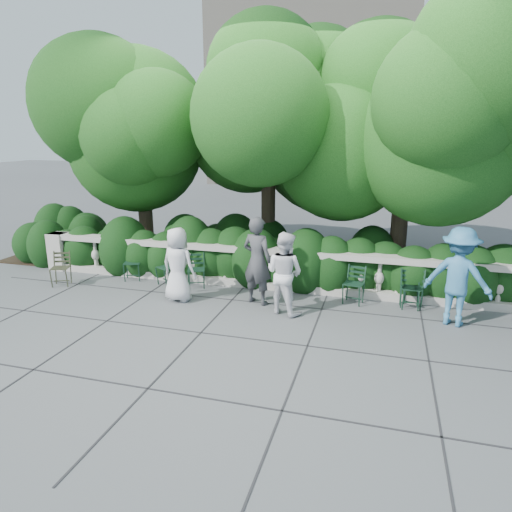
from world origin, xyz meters
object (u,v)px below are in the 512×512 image
(chair_b, at_px, (132,282))
(person_woman_grey, at_px, (257,261))
(chair_c, at_px, (163,286))
(person_older_blue, at_px, (458,277))
(chair_a, at_px, (197,289))
(chair_e, at_px, (411,310))
(person_businessman, at_px, (178,265))
(person_casual_man, at_px, (284,273))
(chair_f, at_px, (351,305))
(chair_d, at_px, (409,310))
(chair_weathered, at_px, (60,287))

(chair_b, bearing_deg, person_woman_grey, -28.29)
(chair_b, xyz_separation_m, chair_c, (0.90, -0.12, 0.00))
(person_woman_grey, xyz_separation_m, person_older_blue, (3.98, -0.04, 0.00))
(chair_a, distance_m, chair_e, 4.85)
(chair_b, xyz_separation_m, person_woman_grey, (3.41, -0.57, 0.96))
(chair_c, bearing_deg, chair_a, 29.94)
(chair_c, bearing_deg, person_businessman, -14.48)
(chair_c, distance_m, person_casual_man, 3.40)
(chair_f, distance_m, person_older_blue, 2.26)
(chair_d, bearing_deg, chair_weathered, -158.62)
(chair_weathered, xyz_separation_m, person_older_blue, (8.83, 0.26, 0.96))
(chair_b, relative_size, person_casual_man, 0.49)
(person_older_blue, bearing_deg, person_businessman, 21.58)
(chair_b, bearing_deg, person_casual_man, -31.66)
(chair_e, bearing_deg, chair_b, 170.61)
(chair_e, distance_m, chair_weathered, 8.11)
(chair_f, height_order, person_older_blue, person_older_blue)
(chair_c, xyz_separation_m, person_woman_grey, (2.51, -0.45, 0.96))
(chair_a, xyz_separation_m, chair_c, (-0.88, -0.02, 0.00))
(chair_f, bearing_deg, person_casual_man, -137.72)
(chair_b, distance_m, person_woman_grey, 3.59)
(person_older_blue, bearing_deg, chair_b, 14.24)
(person_woman_grey, bearing_deg, chair_b, 8.97)
(chair_c, distance_m, person_older_blue, 6.58)
(chair_c, xyz_separation_m, chair_d, (5.70, 0.05, 0.00))
(person_woman_grey, bearing_deg, chair_a, 2.49)
(chair_a, height_order, chair_f, same)
(chair_a, bearing_deg, person_casual_man, -40.69)
(chair_d, height_order, chair_f, same)
(chair_b, relative_size, chair_f, 1.00)
(person_woman_grey, bearing_deg, person_businessman, 28.41)
(chair_d, bearing_deg, person_woman_grey, -155.46)
(chair_b, distance_m, chair_d, 6.60)
(chair_weathered, relative_size, person_casual_man, 0.49)
(chair_a, height_order, person_woman_grey, person_woman_grey)
(chair_c, xyz_separation_m, chair_weathered, (-2.34, -0.75, 0.00))
(chair_a, xyz_separation_m, chair_weathered, (-3.22, -0.77, 0.00))
(person_businessman, height_order, person_casual_man, person_casual_man)
(chair_f, bearing_deg, person_older_blue, -1.13)
(chair_e, distance_m, person_older_blue, 1.32)
(chair_b, height_order, person_casual_man, person_casual_man)
(chair_f, height_order, chair_weathered, same)
(person_older_blue, bearing_deg, person_woman_grey, 18.38)
(chair_b, relative_size, chair_d, 1.00)
(chair_b, distance_m, chair_f, 5.40)
(chair_b, height_order, person_woman_grey, person_woman_grey)
(chair_d, relative_size, person_casual_man, 0.49)
(chair_f, bearing_deg, chair_c, -168.82)
(chair_c, distance_m, person_businessman, 1.37)
(person_businessman, bearing_deg, chair_e, -160.60)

